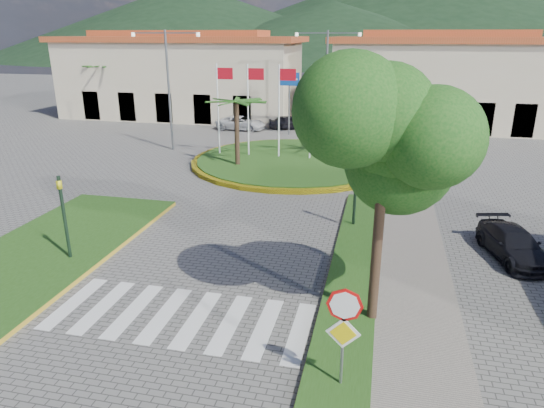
% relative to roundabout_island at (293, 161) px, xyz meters
% --- Properties ---
extents(sidewalk_right, '(4.00, 28.00, 0.15)m').
position_rel_roundabout_island_xyz_m(sidewalk_right, '(6.00, -20.00, -0.10)').
color(sidewalk_right, gray).
rests_on(sidewalk_right, ground).
extents(verge_right, '(1.60, 28.00, 0.18)m').
position_rel_roundabout_island_xyz_m(verge_right, '(4.80, -20.00, -0.08)').
color(verge_right, '#234914').
rests_on(verge_right, ground).
extents(median_left, '(5.00, 14.00, 0.18)m').
position_rel_roundabout_island_xyz_m(median_left, '(-6.50, -16.00, -0.08)').
color(median_left, '#234914').
rests_on(median_left, ground).
extents(crosswalk, '(8.00, 3.00, 0.01)m').
position_rel_roundabout_island_xyz_m(crosswalk, '(-0.00, -18.00, -0.17)').
color(crosswalk, silver).
rests_on(crosswalk, ground).
extents(roundabout_island, '(12.70, 12.70, 6.00)m').
position_rel_roundabout_island_xyz_m(roundabout_island, '(0.00, 0.00, 0.00)').
color(roundabout_island, yellow).
rests_on(roundabout_island, ground).
extents(stop_sign, '(0.80, 0.11, 2.65)m').
position_rel_roundabout_island_xyz_m(stop_sign, '(4.90, -20.04, 1.62)').
color(stop_sign, slate).
rests_on(stop_sign, ground).
extents(deciduous_tree, '(3.60, 3.60, 6.80)m').
position_rel_roundabout_island_xyz_m(deciduous_tree, '(5.50, -17.00, 5.00)').
color(deciduous_tree, black).
rests_on(deciduous_tree, ground).
extents(traffic_light_left, '(0.15, 0.18, 3.20)m').
position_rel_roundabout_island_xyz_m(traffic_light_left, '(-5.20, -15.50, 1.77)').
color(traffic_light_left, black).
rests_on(traffic_light_left, ground).
extents(traffic_light_right, '(0.15, 0.18, 3.20)m').
position_rel_roundabout_island_xyz_m(traffic_light_right, '(4.50, -10.00, 1.77)').
color(traffic_light_right, black).
rests_on(traffic_light_right, ground).
extents(traffic_light_far, '(0.18, 0.15, 3.20)m').
position_rel_roundabout_island_xyz_m(traffic_light_far, '(8.00, 4.00, 1.77)').
color(traffic_light_far, black).
rests_on(traffic_light_far, ground).
extents(direction_sign_west, '(1.60, 0.14, 5.20)m').
position_rel_roundabout_island_xyz_m(direction_sign_west, '(-2.00, 8.97, 3.36)').
color(direction_sign_west, slate).
rests_on(direction_sign_west, ground).
extents(direction_sign_east, '(1.60, 0.14, 5.20)m').
position_rel_roundabout_island_xyz_m(direction_sign_east, '(3.00, 8.97, 3.36)').
color(direction_sign_east, slate).
rests_on(direction_sign_east, ground).
extents(street_lamp_centre, '(4.80, 0.16, 8.00)m').
position_rel_roundabout_island_xyz_m(street_lamp_centre, '(1.00, 8.00, 4.32)').
color(street_lamp_centre, slate).
rests_on(street_lamp_centre, ground).
extents(street_lamp_west, '(4.80, 0.16, 8.00)m').
position_rel_roundabout_island_xyz_m(street_lamp_west, '(-9.00, 2.00, 4.32)').
color(street_lamp_west, slate).
rests_on(street_lamp_west, ground).
extents(building_left, '(23.32, 9.54, 8.05)m').
position_rel_roundabout_island_xyz_m(building_left, '(-14.00, 16.00, 3.73)').
color(building_left, beige).
rests_on(building_left, ground).
extents(building_right, '(19.08, 9.54, 8.05)m').
position_rel_roundabout_island_xyz_m(building_right, '(10.00, 16.00, 3.73)').
color(building_right, beige).
rests_on(building_right, ground).
extents(hill_far_west, '(140.00, 140.00, 22.00)m').
position_rel_roundabout_island_xyz_m(hill_far_west, '(-55.00, 118.00, 10.83)').
color(hill_far_west, black).
rests_on(hill_far_west, ground).
extents(hill_far_mid, '(180.00, 180.00, 30.00)m').
position_rel_roundabout_island_xyz_m(hill_far_mid, '(15.00, 138.00, 14.83)').
color(hill_far_mid, black).
rests_on(hill_far_mid, ground).
extents(hill_near_back, '(110.00, 110.00, 16.00)m').
position_rel_roundabout_island_xyz_m(hill_near_back, '(-10.00, 108.00, 7.83)').
color(hill_near_back, black).
rests_on(hill_near_back, ground).
extents(white_van, '(4.26, 2.17, 1.15)m').
position_rel_roundabout_island_xyz_m(white_van, '(-6.39, 10.19, 0.40)').
color(white_van, silver).
rests_on(white_van, ground).
extents(car_dark_a, '(3.62, 2.09, 1.16)m').
position_rel_roundabout_island_xyz_m(car_dark_a, '(-2.49, 11.42, 0.41)').
color(car_dark_a, black).
rests_on(car_dark_a, ground).
extents(car_dark_b, '(3.73, 2.46, 1.16)m').
position_rel_roundabout_island_xyz_m(car_dark_b, '(8.70, 10.02, 0.41)').
color(car_dark_b, black).
rests_on(car_dark_b, ground).
extents(car_side_right, '(2.41, 4.04, 1.10)m').
position_rel_roundabout_island_xyz_m(car_side_right, '(10.34, -11.61, 0.37)').
color(car_side_right, black).
rests_on(car_side_right, ground).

